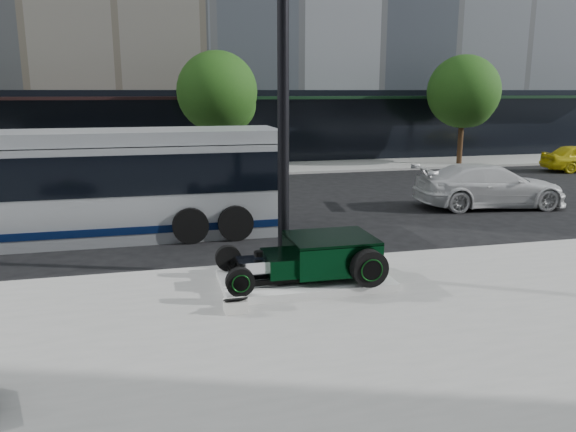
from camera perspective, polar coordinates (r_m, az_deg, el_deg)
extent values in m
plane|color=black|center=(14.84, -4.50, -2.92)|extent=(120.00, 120.00, 0.00)
cube|color=gray|center=(28.47, -9.25, 4.57)|extent=(70.00, 4.00, 0.12)
cube|color=black|center=(34.02, 12.93, 8.99)|extent=(24.00, 0.50, 4.00)
cube|color=black|center=(33.43, 13.53, 11.65)|extent=(24.00, 1.60, 0.15)
cylinder|color=black|center=(27.43, -7.07, 7.20)|extent=(0.28, 0.28, 2.60)
sphere|color=black|center=(27.31, -7.21, 12.43)|extent=(3.80, 3.80, 3.80)
sphere|color=black|center=(27.70, -6.00, 11.22)|extent=(2.60, 2.60, 2.60)
cylinder|color=black|center=(31.75, 17.11, 7.47)|extent=(0.28, 0.28, 2.60)
sphere|color=black|center=(31.65, 17.41, 11.97)|extent=(3.80, 3.80, 3.80)
sphere|color=black|center=(32.22, 17.99, 10.87)|extent=(2.60, 2.60, 2.60)
cube|color=silver|center=(11.50, 1.70, -6.51)|extent=(3.40, 1.80, 0.15)
cube|color=black|center=(11.04, 2.34, -6.40)|extent=(3.00, 0.08, 0.10)
cube|color=black|center=(11.86, 1.12, -5.03)|extent=(3.00, 0.08, 0.10)
cube|color=black|center=(11.50, 4.36, -3.81)|extent=(1.70, 1.45, 0.62)
cube|color=black|center=(11.41, 4.39, -2.22)|extent=(1.70, 1.45, 0.06)
cube|color=black|center=(11.25, -0.99, -4.79)|extent=(0.55, 1.05, 0.38)
cube|color=silver|center=(11.16, -3.76, -5.23)|extent=(0.55, 0.55, 0.34)
cylinder|color=black|center=(11.10, -3.01, -3.85)|extent=(0.18, 0.18, 0.10)
cylinder|color=black|center=(11.14, -5.53, -5.94)|extent=(0.06, 1.55, 0.06)
cylinder|color=black|center=(10.93, 8.26, -5.27)|extent=(0.72, 0.24, 0.72)
cylinder|color=black|center=(10.82, 8.51, -5.47)|extent=(0.37, 0.02, 0.37)
torus|color=#0A3910|center=(10.81, 8.54, -5.49)|extent=(0.44, 0.02, 0.44)
cylinder|color=black|center=(12.45, 5.31, -2.97)|extent=(0.72, 0.24, 0.72)
cylinder|color=black|center=(12.57, 5.12, -2.82)|extent=(0.37, 0.02, 0.37)
torus|color=#0A3910|center=(12.58, 5.11, -2.81)|extent=(0.44, 0.02, 0.44)
cylinder|color=black|center=(10.38, -4.89, -6.70)|extent=(0.54, 0.16, 0.54)
cylinder|color=black|center=(10.30, -4.81, -6.86)|extent=(0.28, 0.02, 0.28)
torus|color=#0A3910|center=(10.29, -4.80, -6.88)|extent=(0.34, 0.02, 0.34)
cylinder|color=black|center=(11.84, -6.11, -4.26)|extent=(0.54, 0.16, 0.54)
cylinder|color=black|center=(11.93, -6.17, -4.14)|extent=(0.28, 0.02, 0.28)
torus|color=#0A3910|center=(11.94, -6.17, -4.13)|extent=(0.34, 0.02, 0.34)
cube|color=silver|center=(10.12, -5.36, -9.09)|extent=(0.40, 0.31, 0.22)
cube|color=black|center=(10.08, -5.38, -8.43)|extent=(0.40, 0.29, 0.15)
cylinder|color=black|center=(11.81, -0.49, 13.54)|extent=(0.24, 0.24, 8.07)
cylinder|color=black|center=(12.39, -0.46, -4.98)|extent=(0.44, 0.44, 0.20)
cube|color=#A8ADB2|center=(16.32, -22.34, 2.18)|extent=(12.00, 2.55, 2.55)
cube|color=#061439|center=(16.48, -22.09, -0.75)|extent=(12.05, 2.60, 0.20)
cube|color=black|center=(16.23, -22.51, 4.17)|extent=(12.05, 2.60, 1.05)
cube|color=#A8ADB2|center=(16.14, -22.78, 7.33)|extent=(12.00, 2.40, 0.35)
cube|color=black|center=(16.50, -1.21, 4.20)|extent=(0.06, 2.30, 1.70)
cylinder|color=black|center=(15.05, -9.88, -0.96)|extent=(0.96, 0.28, 0.96)
cylinder|color=black|center=(17.59, -10.53, 0.98)|extent=(0.96, 0.28, 0.96)
cylinder|color=black|center=(15.18, -5.36, -0.71)|extent=(0.96, 0.28, 0.96)
cylinder|color=black|center=(17.70, -6.65, 1.18)|extent=(0.96, 0.28, 0.96)
imported|color=silver|center=(20.65, 19.81, 2.90)|extent=(5.38, 2.74, 1.49)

